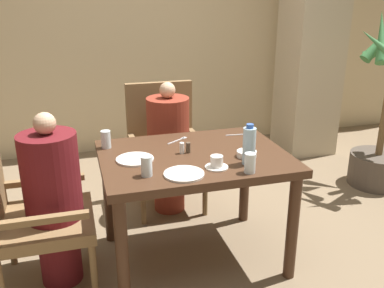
{
  "coord_description": "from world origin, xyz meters",
  "views": [
    {
      "loc": [
        -0.68,
        -2.31,
        1.66
      ],
      "look_at": [
        0.0,
        0.04,
        0.77
      ],
      "focal_mm": 40.0,
      "sensor_mm": 36.0,
      "label": 1
    }
  ],
  "objects_px": {
    "plate_main_right": "(135,159)",
    "bowl_small": "(247,154)",
    "chair_far_side": "(164,143)",
    "glass_tall_far": "(147,166)",
    "chair_left_side": "(26,208)",
    "teacup_with_saucer": "(217,163)",
    "glass_tall_mid": "(106,139)",
    "plate_main_left": "(184,174)",
    "glass_tall_near": "(250,163)",
    "water_bottle": "(249,145)",
    "diner_in_far_chair": "(169,147)",
    "diner_in_left_chair": "(54,199)",
    "potted_palm": "(383,130)"
  },
  "relations": [
    {
      "from": "plate_main_right",
      "to": "bowl_small",
      "type": "distance_m",
      "value": 0.66
    },
    {
      "from": "chair_far_side",
      "to": "glass_tall_far",
      "type": "relative_size",
      "value": 8.72
    },
    {
      "from": "chair_left_side",
      "to": "glass_tall_far",
      "type": "bearing_deg",
      "value": -19.99
    },
    {
      "from": "teacup_with_saucer",
      "to": "glass_tall_mid",
      "type": "relative_size",
      "value": 1.18
    },
    {
      "from": "plate_main_left",
      "to": "glass_tall_near",
      "type": "bearing_deg",
      "value": -10.77
    },
    {
      "from": "water_bottle",
      "to": "glass_tall_near",
      "type": "height_order",
      "value": "water_bottle"
    },
    {
      "from": "plate_main_right",
      "to": "glass_tall_mid",
      "type": "distance_m",
      "value": 0.3
    },
    {
      "from": "glass_tall_mid",
      "to": "bowl_small",
      "type": "bearing_deg",
      "value": -26.15
    },
    {
      "from": "teacup_with_saucer",
      "to": "bowl_small",
      "type": "bearing_deg",
      "value": 25.91
    },
    {
      "from": "chair_far_side",
      "to": "plate_main_left",
      "type": "height_order",
      "value": "chair_far_side"
    },
    {
      "from": "chair_left_side",
      "to": "water_bottle",
      "type": "relative_size",
      "value": 4.1
    },
    {
      "from": "teacup_with_saucer",
      "to": "water_bottle",
      "type": "bearing_deg",
      "value": 2.13
    },
    {
      "from": "chair_far_side",
      "to": "bowl_small",
      "type": "height_order",
      "value": "chair_far_side"
    },
    {
      "from": "glass_tall_near",
      "to": "glass_tall_far",
      "type": "xyz_separation_m",
      "value": [
        -0.54,
        0.11,
        0.0
      ]
    },
    {
      "from": "diner_in_far_chair",
      "to": "bowl_small",
      "type": "distance_m",
      "value": 0.89
    },
    {
      "from": "chair_left_side",
      "to": "bowl_small",
      "type": "height_order",
      "value": "chair_left_side"
    },
    {
      "from": "diner_in_far_chair",
      "to": "teacup_with_saucer",
      "type": "relative_size",
      "value": 7.88
    },
    {
      "from": "chair_left_side",
      "to": "teacup_with_saucer",
      "type": "height_order",
      "value": "chair_left_side"
    },
    {
      "from": "chair_left_side",
      "to": "chair_far_side",
      "type": "distance_m",
      "value": 1.3
    },
    {
      "from": "plate_main_right",
      "to": "glass_tall_mid",
      "type": "relative_size",
      "value": 1.98
    },
    {
      "from": "plate_main_right",
      "to": "glass_tall_near",
      "type": "bearing_deg",
      "value": -31.59
    },
    {
      "from": "glass_tall_far",
      "to": "glass_tall_mid",
      "type": "bearing_deg",
      "value": 108.51
    },
    {
      "from": "chair_far_side",
      "to": "diner_in_far_chair",
      "type": "relative_size",
      "value": 0.94
    },
    {
      "from": "chair_left_side",
      "to": "diner_in_left_chair",
      "type": "height_order",
      "value": "diner_in_left_chair"
    },
    {
      "from": "chair_left_side",
      "to": "water_bottle",
      "type": "distance_m",
      "value": 1.3
    },
    {
      "from": "chair_far_side",
      "to": "glass_tall_far",
      "type": "xyz_separation_m",
      "value": [
        -0.33,
        -1.08,
        0.28
      ]
    },
    {
      "from": "diner_in_left_chair",
      "to": "teacup_with_saucer",
      "type": "height_order",
      "value": "diner_in_left_chair"
    },
    {
      "from": "chair_far_side",
      "to": "teacup_with_saucer",
      "type": "bearing_deg",
      "value": -86.74
    },
    {
      "from": "diner_in_far_chair",
      "to": "glass_tall_far",
      "type": "height_order",
      "value": "diner_in_far_chair"
    },
    {
      "from": "plate_main_left",
      "to": "glass_tall_mid",
      "type": "height_order",
      "value": "glass_tall_mid"
    },
    {
      "from": "bowl_small",
      "to": "water_bottle",
      "type": "xyz_separation_m",
      "value": [
        -0.03,
        -0.1,
        0.09
      ]
    },
    {
      "from": "teacup_with_saucer",
      "to": "diner_in_far_chair",
      "type": "bearing_deg",
      "value": 93.8
    },
    {
      "from": "chair_left_side",
      "to": "diner_in_far_chair",
      "type": "height_order",
      "value": "diner_in_far_chair"
    },
    {
      "from": "chair_left_side",
      "to": "teacup_with_saucer",
      "type": "distance_m",
      "value": 1.1
    },
    {
      "from": "plate_main_left",
      "to": "diner_in_left_chair",
      "type": "bearing_deg",
      "value": 157.7
    },
    {
      "from": "chair_far_side",
      "to": "plate_main_left",
      "type": "relative_size",
      "value": 4.41
    },
    {
      "from": "diner_in_far_chair",
      "to": "glass_tall_near",
      "type": "bearing_deg",
      "value": -78.49
    },
    {
      "from": "diner_in_left_chair",
      "to": "potted_palm",
      "type": "height_order",
      "value": "potted_palm"
    },
    {
      "from": "glass_tall_far",
      "to": "plate_main_left",
      "type": "bearing_deg",
      "value": -13.49
    },
    {
      "from": "plate_main_right",
      "to": "water_bottle",
      "type": "relative_size",
      "value": 0.93
    },
    {
      "from": "diner_in_far_chair",
      "to": "plate_main_right",
      "type": "xyz_separation_m",
      "value": [
        -0.36,
        -0.69,
        0.2
      ]
    },
    {
      "from": "chair_left_side",
      "to": "plate_main_right",
      "type": "bearing_deg",
      "value": 0.02
    },
    {
      "from": "diner_in_left_chair",
      "to": "glass_tall_near",
      "type": "height_order",
      "value": "diner_in_left_chair"
    },
    {
      "from": "potted_palm",
      "to": "glass_tall_near",
      "type": "bearing_deg",
      "value": -149.9
    },
    {
      "from": "teacup_with_saucer",
      "to": "water_bottle",
      "type": "distance_m",
      "value": 0.21
    },
    {
      "from": "potted_palm",
      "to": "glass_tall_mid",
      "type": "xyz_separation_m",
      "value": [
        -2.39,
        -0.37,
        0.26
      ]
    },
    {
      "from": "chair_left_side",
      "to": "diner_in_left_chair",
      "type": "xyz_separation_m",
      "value": [
        0.15,
        0.0,
        0.04
      ]
    },
    {
      "from": "diner_in_far_chair",
      "to": "water_bottle",
      "type": "distance_m",
      "value": 1.0
    },
    {
      "from": "plate_main_right",
      "to": "water_bottle",
      "type": "distance_m",
      "value": 0.66
    },
    {
      "from": "diner_in_left_chair",
      "to": "teacup_with_saucer",
      "type": "xyz_separation_m",
      "value": [
        0.89,
        -0.24,
        0.21
      ]
    }
  ]
}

